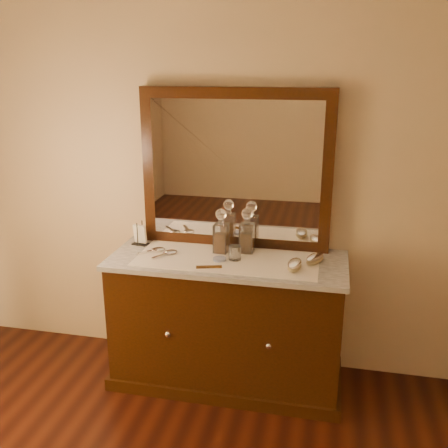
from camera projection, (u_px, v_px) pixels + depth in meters
The scene contains 19 objects.
room_shell at pixel (38, 349), 1.05m from camera, with size 8.50×9.00×2.80m.
dresser_cabinet at pixel (227, 323), 3.17m from camera, with size 1.40×0.55×0.82m, color black.
dresser_plinth at pixel (227, 373), 3.29m from camera, with size 1.46×0.59×0.08m, color black.
knob_left at pixel (168, 334), 2.96m from camera, with size 0.04×0.04×0.04m, color silver.
knob_right at pixel (269, 346), 2.84m from camera, with size 0.04×0.04×0.04m, color silver.
marble_top at pixel (227, 261), 3.05m from camera, with size 1.44×0.59×0.03m, color silver.
mirror_frame at pixel (236, 170), 3.12m from camera, with size 1.20×0.08×1.00m, color black.
mirror_glass at pixel (235, 171), 3.09m from camera, with size 1.06×0.01×0.86m, color white.
lace_runner at pixel (227, 259), 3.02m from camera, with size 1.10×0.45×0.00m, color beige.
pin_dish at pixel (220, 259), 3.00m from camera, with size 0.08×0.08×0.01m, color white.
comb at pixel (209, 267), 2.89m from camera, with size 0.15×0.03×0.01m, color brown.
napkin_rack at pixel (140, 235), 3.26m from camera, with size 0.11×0.08×0.15m.
decanter_left at pixel (221, 235), 3.10m from camera, with size 0.09×0.09×0.28m.
decanter_right at pixel (247, 235), 3.10m from camera, with size 0.09×0.09×0.29m.
brush_near at pixel (295, 265), 2.87m from camera, with size 0.09×0.18×0.05m.
brush_far at pixel (315, 258), 2.96m from camera, with size 0.14×0.18×0.05m.
hand_mirror_outer at pixel (155, 250), 3.15m from camera, with size 0.17×0.17×0.02m.
hand_mirror_inner at pixel (168, 253), 3.10m from camera, with size 0.14×0.19×0.02m.
tumblers at pixel (235, 253), 3.00m from camera, with size 0.08×0.08×0.09m.
Camera 1 is at (0.58, -0.82, 1.97)m, focal length 40.09 mm.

